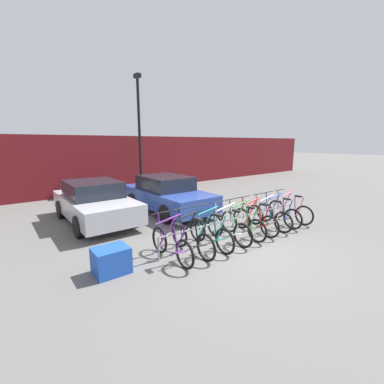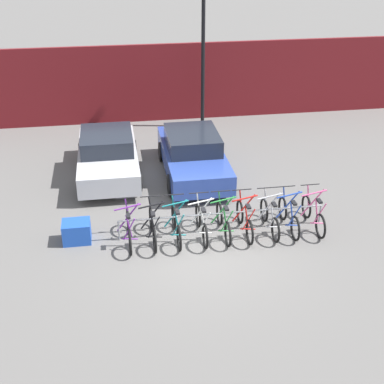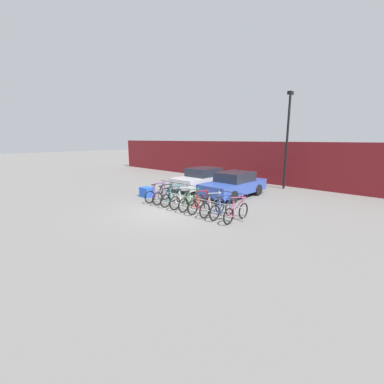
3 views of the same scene
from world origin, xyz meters
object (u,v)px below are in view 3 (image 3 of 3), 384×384
at_px(car_silver, 203,179).
at_px(lamp_post, 287,136).
at_px(bicycle_black, 165,196).
at_px(bicycle_green, 192,202).
at_px(bicycle_teal, 174,198).
at_px(bicycle_white, 183,200).
at_px(car_blue, 234,185).
at_px(bike_rack, 194,199).
at_px(cargo_crate, 147,192).
at_px(bicycle_red, 201,204).
at_px(bicycle_blue, 223,209).
at_px(bicycle_silver, 213,207).
at_px(bicycle_purple, 158,194).
at_px(bicycle_pink, 236,212).

relative_size(car_silver, lamp_post, 0.69).
distance_m(bicycle_black, bicycle_green, 1.82).
distance_m(bicycle_teal, car_silver, 4.41).
distance_m(bicycle_white, bicycle_green, 0.57).
bearing_deg(bicycle_black, car_blue, 64.22).
bearing_deg(bicycle_white, bicycle_teal, 178.52).
bearing_deg(bike_rack, bicycle_teal, -173.07).
xyz_separation_m(bicycle_teal, cargo_crate, (-2.51, 0.27, -0.10)).
xyz_separation_m(bicycle_black, bicycle_red, (2.39, 0.00, 0.00)).
bearing_deg(bicycle_blue, bicycle_red, 176.58).
xyz_separation_m(bike_rack, bicycle_black, (-1.82, -0.15, -0.13)).
height_order(bicycle_white, bicycle_green, same).
distance_m(bicycle_silver, cargo_crate, 4.97).
xyz_separation_m(bicycle_red, bicycle_blue, (1.19, 0.00, 0.00)).
bearing_deg(lamp_post, bicycle_white, -100.14).
xyz_separation_m(bicycle_teal, bicycle_white, (0.65, 0.00, 0.00)).
distance_m(bicycle_purple, bicycle_pink, 4.85).
bearing_deg(car_silver, bicycle_blue, -41.54).
bearing_deg(bicycle_teal, cargo_crate, 174.14).
height_order(bicycle_silver, bicycle_blue, same).
distance_m(bicycle_blue, lamp_post, 8.57).
xyz_separation_m(bicycle_white, car_blue, (0.37, 3.71, 0.31)).
height_order(bicycle_green, car_silver, car_silver).
bearing_deg(car_blue, bicycle_green, -86.81).
height_order(bicycle_silver, car_blue, car_blue).
relative_size(bicycle_blue, cargo_crate, 2.44).
bearing_deg(bicycle_green, lamp_post, 80.07).
relative_size(bicycle_green, lamp_post, 0.28).
bearing_deg(car_blue, car_silver, 171.96).
distance_m(bicycle_black, bicycle_white, 1.25).
distance_m(bike_rack, bicycle_pink, 2.43).
bearing_deg(bicycle_silver, bicycle_red, 177.09).
distance_m(bicycle_pink, car_blue, 4.55).
distance_m(bicycle_teal, bicycle_blue, 2.97).
xyz_separation_m(bicycle_white, bicycle_silver, (1.81, 0.00, 0.00)).
bearing_deg(bike_rack, bicycle_blue, -4.85).
relative_size(bike_rack, bicycle_white, 3.15).
height_order(bicycle_black, bicycle_red, same).
relative_size(bike_rack, bicycle_red, 3.15).
relative_size(bicycle_pink, cargo_crate, 2.44).
distance_m(bicycle_purple, car_silver, 4.12).
relative_size(car_blue, cargo_crate, 6.21).
relative_size(bicycle_white, bicycle_red, 1.00).
height_order(bicycle_black, bicycle_white, same).
relative_size(bicycle_red, bicycle_blue, 1.00).
distance_m(bike_rack, car_blue, 3.57).
bearing_deg(bicycle_teal, car_silver, 112.15).
bearing_deg(cargo_crate, bicycle_green, -4.18).
distance_m(bicycle_black, bicycle_red, 2.39).
distance_m(bicycle_white, lamp_post, 8.64).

